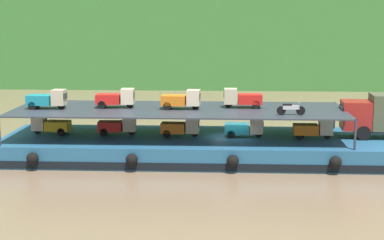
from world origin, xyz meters
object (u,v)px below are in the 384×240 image
Objects in this scene: mini_truck_lower_stern at (50,125)px; mini_truck_upper_fore at (182,99)px; mini_truck_upper_mid at (116,98)px; cargo_barge at (232,147)px; motorcycle_upper_port at (291,109)px; mini_truck_lower_fore at (245,127)px; mini_truck_upper_bow at (242,98)px; mini_truck_upper_stern at (47,99)px; mini_truck_lower_bow at (314,129)px; mini_truck_lower_mid at (181,127)px; mini_truck_lower_aft at (118,125)px.

mini_truck_upper_fore reaches higher than mini_truck_lower_stern.
cargo_barge is at bearing -2.30° from mini_truck_upper_mid.
motorcycle_upper_port is at bearing -12.47° from mini_truck_upper_mid.
cargo_barge is at bearing -174.86° from mini_truck_lower_fore.
mini_truck_lower_stern is at bearing -178.47° from mini_truck_upper_bow.
mini_truck_upper_stern is 4.83m from mini_truck_upper_mid.
mini_truck_lower_bow is at bearing 50.00° from motorcycle_upper_port.
mini_truck_upper_stern reaches higher than mini_truck_lower_mid.
mini_truck_upper_stern reaches higher than mini_truck_lower_stern.
mini_truck_upper_fore is at bearing -177.62° from mini_truck_lower_fore.
mini_truck_lower_fore and mini_truck_lower_bow have the same top height.
mini_truck_lower_bow is 14.20m from mini_truck_upper_mid.
cargo_barge is 11.68× the size of mini_truck_upper_fore.
mini_truck_lower_aft is 12.55m from motorcycle_upper_port.
mini_truck_upper_mid is (4.77, 0.78, 0.00)m from mini_truck_upper_stern.
cargo_barge is 5.89m from mini_truck_lower_bow.
mini_truck_lower_mid is 2.00m from mini_truck_upper_fore.
mini_truck_upper_stern is at bearing -177.29° from mini_truck_lower_mid.
mini_truck_lower_bow is (9.37, -0.13, 0.00)m from mini_truck_lower_mid.
mini_truck_lower_mid is 0.99× the size of mini_truck_upper_fore.
cargo_barge is 11.76× the size of mini_truck_upper_mid.
cargo_barge is at bearing -0.09° from mini_truck_lower_mid.
mini_truck_upper_mid is (-4.68, 0.33, 2.00)m from mini_truck_lower_mid.
mini_truck_upper_bow is at bearing 2.96° from mini_truck_upper_mid.
mini_truck_lower_stern is 1.02× the size of mini_truck_lower_bow.
mini_truck_lower_fore is (9.14, -0.36, 0.00)m from mini_truck_lower_aft.
motorcycle_upper_port is (2.96, -2.44, 1.74)m from mini_truck_lower_fore.
mini_truck_upper_bow is at bearing 11.97° from mini_truck_upper_fore.
mini_truck_upper_stern reaches higher than motorcycle_upper_port.
mini_truck_upper_fore reaches higher than mini_truck_lower_aft.
mini_truck_lower_fore is at bearing 140.55° from motorcycle_upper_port.
mini_truck_lower_fore is (14.09, -0.35, 0.00)m from mini_truck_lower_stern.
mini_truck_lower_mid is 1.45× the size of motorcycle_upper_port.
mini_truck_upper_stern is at bearing -177.87° from mini_truck_lower_fore.
mini_truck_lower_bow reaches higher than cargo_barge.
mini_truck_lower_stern is 1.00× the size of mini_truck_upper_fore.
mini_truck_upper_fore is (4.75, -0.44, 0.00)m from mini_truck_upper_mid.
mini_truck_lower_fore is 1.00× the size of mini_truck_upper_bow.
mini_truck_upper_mid is 1.01× the size of mini_truck_upper_bow.
cargo_barge is 3.93m from mini_truck_lower_mid.
mini_truck_upper_stern is 13.86m from mini_truck_upper_bow.
mini_truck_lower_bow is at bearing 0.96° from mini_truck_upper_stern.
mini_truck_lower_stern is at bearing 177.46° from mini_truck_lower_mid.
motorcycle_upper_port reaches higher than mini_truck_lower_fore.
mini_truck_upper_stern is (-18.82, -0.32, 2.00)m from mini_truck_lower_bow.
mini_truck_upper_stern is at bearing -82.84° from mini_truck_lower_stern.
mini_truck_lower_bow is 1.00× the size of mini_truck_upper_bow.
mini_truck_upper_bow reaches higher than mini_truck_lower_stern.
mini_truck_lower_fore is 0.99× the size of mini_truck_upper_mid.
mini_truck_lower_stern is at bearing 176.80° from mini_truck_upper_fore.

